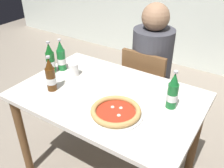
{
  "coord_description": "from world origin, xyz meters",
  "views": [
    {
      "loc": [
        0.76,
        -1.12,
        1.65
      ],
      "look_at": [
        0.0,
        0.05,
        0.8
      ],
      "focal_mm": 39.72,
      "sensor_mm": 36.0,
      "label": 1
    }
  ],
  "objects_px": {
    "pizza_margherita_near": "(116,112)",
    "beer_bottle_right": "(50,60)",
    "beer_bottle_extra": "(61,57)",
    "diner_seated": "(150,75)",
    "napkin_with_cutlery": "(93,81)",
    "beer_bottle_center": "(51,76)",
    "beer_bottle_left": "(173,92)",
    "chair_behind_table": "(147,87)",
    "paper_cup": "(74,69)",
    "dining_table_main": "(108,108)"
  },
  "relations": [
    {
      "from": "pizza_margherita_near",
      "to": "beer_bottle_right",
      "type": "relative_size",
      "value": 1.29
    },
    {
      "from": "beer_bottle_extra",
      "to": "pizza_margherita_near",
      "type": "bearing_deg",
      "value": -21.33
    },
    {
      "from": "diner_seated",
      "to": "napkin_with_cutlery",
      "type": "bearing_deg",
      "value": -107.67
    },
    {
      "from": "pizza_margherita_near",
      "to": "beer_bottle_right",
      "type": "bearing_deg",
      "value": 165.66
    },
    {
      "from": "pizza_margherita_near",
      "to": "beer_bottle_extra",
      "type": "bearing_deg",
      "value": 158.67
    },
    {
      "from": "beer_bottle_center",
      "to": "napkin_with_cutlery",
      "type": "height_order",
      "value": "beer_bottle_center"
    },
    {
      "from": "pizza_margherita_near",
      "to": "diner_seated",
      "type": "bearing_deg",
      "value": 100.55
    },
    {
      "from": "beer_bottle_left",
      "to": "beer_bottle_center",
      "type": "bearing_deg",
      "value": -161.51
    },
    {
      "from": "chair_behind_table",
      "to": "diner_seated",
      "type": "bearing_deg",
      "value": -90.31
    },
    {
      "from": "beer_bottle_left",
      "to": "paper_cup",
      "type": "height_order",
      "value": "beer_bottle_left"
    },
    {
      "from": "dining_table_main",
      "to": "beer_bottle_center",
      "type": "distance_m",
      "value": 0.44
    },
    {
      "from": "beer_bottle_right",
      "to": "napkin_with_cutlery",
      "type": "height_order",
      "value": "beer_bottle_right"
    },
    {
      "from": "pizza_margherita_near",
      "to": "paper_cup",
      "type": "relative_size",
      "value": 3.36
    },
    {
      "from": "napkin_with_cutlery",
      "to": "paper_cup",
      "type": "distance_m",
      "value": 0.18
    },
    {
      "from": "diner_seated",
      "to": "paper_cup",
      "type": "xyz_separation_m",
      "value": [
        -0.36,
        -0.59,
        0.21
      ]
    },
    {
      "from": "napkin_with_cutlery",
      "to": "paper_cup",
      "type": "height_order",
      "value": "paper_cup"
    },
    {
      "from": "beer_bottle_right",
      "to": "paper_cup",
      "type": "relative_size",
      "value": 2.6
    },
    {
      "from": "pizza_margherita_near",
      "to": "beer_bottle_center",
      "type": "height_order",
      "value": "beer_bottle_center"
    },
    {
      "from": "dining_table_main",
      "to": "beer_bottle_extra",
      "type": "distance_m",
      "value": 0.54
    },
    {
      "from": "dining_table_main",
      "to": "beer_bottle_right",
      "type": "distance_m",
      "value": 0.57
    },
    {
      "from": "chair_behind_table",
      "to": "napkin_with_cutlery",
      "type": "relative_size",
      "value": 3.63
    },
    {
      "from": "beer_bottle_right",
      "to": "dining_table_main",
      "type": "bearing_deg",
      "value": -1.93
    },
    {
      "from": "pizza_margherita_near",
      "to": "beer_bottle_center",
      "type": "bearing_deg",
      "value": -179.77
    },
    {
      "from": "beer_bottle_right",
      "to": "beer_bottle_extra",
      "type": "height_order",
      "value": "same"
    },
    {
      "from": "napkin_with_cutlery",
      "to": "dining_table_main",
      "type": "bearing_deg",
      "value": -21.79
    },
    {
      "from": "dining_table_main",
      "to": "beer_bottle_center",
      "type": "height_order",
      "value": "beer_bottle_center"
    },
    {
      "from": "paper_cup",
      "to": "beer_bottle_right",
      "type": "bearing_deg",
      "value": -161.3
    },
    {
      "from": "pizza_margherita_near",
      "to": "beer_bottle_center",
      "type": "relative_size",
      "value": 1.29
    },
    {
      "from": "beer_bottle_extra",
      "to": "napkin_with_cutlery",
      "type": "height_order",
      "value": "beer_bottle_extra"
    },
    {
      "from": "beer_bottle_center",
      "to": "chair_behind_table",
      "type": "bearing_deg",
      "value": 65.49
    },
    {
      "from": "dining_table_main",
      "to": "pizza_margherita_near",
      "type": "height_order",
      "value": "pizza_margherita_near"
    },
    {
      "from": "beer_bottle_center",
      "to": "beer_bottle_right",
      "type": "distance_m",
      "value": 0.25
    },
    {
      "from": "beer_bottle_left",
      "to": "paper_cup",
      "type": "relative_size",
      "value": 2.6
    },
    {
      "from": "beer_bottle_center",
      "to": "beer_bottle_extra",
      "type": "distance_m",
      "value": 0.29
    },
    {
      "from": "beer_bottle_left",
      "to": "beer_bottle_extra",
      "type": "distance_m",
      "value": 0.89
    },
    {
      "from": "pizza_margherita_near",
      "to": "beer_bottle_extra",
      "type": "height_order",
      "value": "beer_bottle_extra"
    },
    {
      "from": "beer_bottle_right",
      "to": "paper_cup",
      "type": "bearing_deg",
      "value": 18.7
    },
    {
      "from": "chair_behind_table",
      "to": "paper_cup",
      "type": "distance_m",
      "value": 0.72
    },
    {
      "from": "beer_bottle_left",
      "to": "beer_bottle_extra",
      "type": "relative_size",
      "value": 1.0
    },
    {
      "from": "dining_table_main",
      "to": "napkin_with_cutlery",
      "type": "height_order",
      "value": "napkin_with_cutlery"
    },
    {
      "from": "diner_seated",
      "to": "napkin_with_cutlery",
      "type": "distance_m",
      "value": 0.64
    },
    {
      "from": "diner_seated",
      "to": "beer_bottle_right",
      "type": "distance_m",
      "value": 0.88
    },
    {
      "from": "beer_bottle_center",
      "to": "paper_cup",
      "type": "height_order",
      "value": "beer_bottle_center"
    },
    {
      "from": "chair_behind_table",
      "to": "beer_bottle_extra",
      "type": "relative_size",
      "value": 3.44
    },
    {
      "from": "beer_bottle_right",
      "to": "pizza_margherita_near",
      "type": "bearing_deg",
      "value": -14.34
    },
    {
      "from": "pizza_margherita_near",
      "to": "beer_bottle_left",
      "type": "bearing_deg",
      "value": 45.88
    },
    {
      "from": "pizza_margherita_near",
      "to": "paper_cup",
      "type": "bearing_deg",
      "value": 155.67
    },
    {
      "from": "dining_table_main",
      "to": "beer_bottle_left",
      "type": "bearing_deg",
      "value": 12.63
    },
    {
      "from": "paper_cup",
      "to": "pizza_margherita_near",
      "type": "bearing_deg",
      "value": -24.33
    },
    {
      "from": "beer_bottle_left",
      "to": "beer_bottle_extra",
      "type": "bearing_deg",
      "value": 179.58
    }
  ]
}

